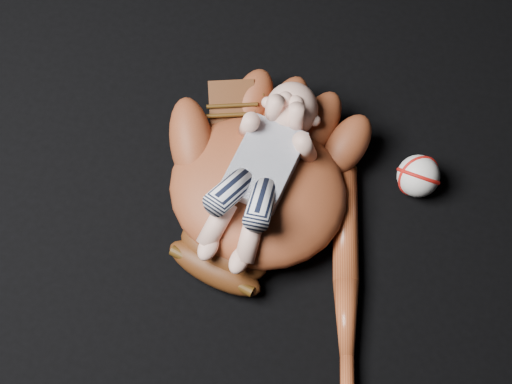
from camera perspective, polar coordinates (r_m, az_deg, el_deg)
baseball_glove at (r=1.38m, az=0.13°, el=0.42°), size 0.51×0.55×0.14m
newborn_baby at (r=1.33m, az=0.13°, el=1.24°), size 0.23×0.38×0.14m
baseball_bat at (r=1.37m, az=6.58°, el=-7.60°), size 0.13×0.49×0.05m
baseball at (r=1.46m, az=11.73°, el=1.15°), size 0.09×0.09×0.08m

